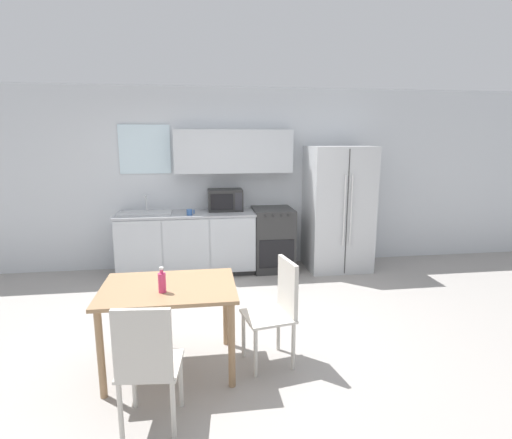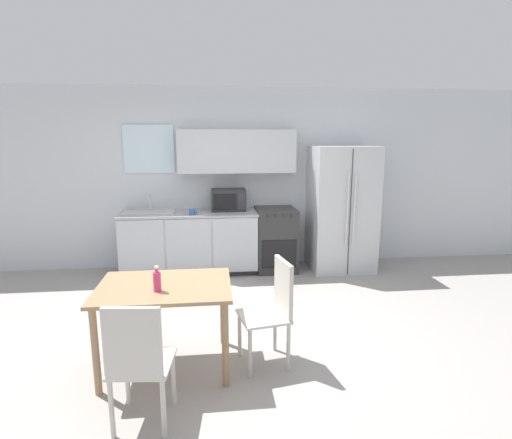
% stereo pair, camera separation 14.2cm
% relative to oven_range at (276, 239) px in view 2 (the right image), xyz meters
% --- Properties ---
extents(ground_plane, '(12.00, 12.00, 0.00)m').
position_rel_oven_range_xyz_m(ground_plane, '(-0.75, -1.91, -0.47)').
color(ground_plane, gray).
extents(wall_back, '(12.00, 0.38, 2.70)m').
position_rel_oven_range_xyz_m(wall_back, '(-0.73, 0.32, 0.95)').
color(wall_back, silver).
rests_on(wall_back, ground_plane).
extents(kitchen_counter, '(1.97, 0.67, 0.90)m').
position_rel_oven_range_xyz_m(kitchen_counter, '(-1.28, -0.00, -0.01)').
color(kitchen_counter, '#333333').
rests_on(kitchen_counter, ground_plane).
extents(oven_range, '(0.59, 0.66, 0.93)m').
position_rel_oven_range_xyz_m(oven_range, '(0.00, 0.00, 0.00)').
color(oven_range, '#2D2D2D').
rests_on(oven_range, ground_plane).
extents(refrigerator, '(0.92, 0.81, 1.85)m').
position_rel_oven_range_xyz_m(refrigerator, '(0.98, -0.06, 0.46)').
color(refrigerator, silver).
rests_on(refrigerator, ground_plane).
extents(kitchen_sink, '(0.73, 0.40, 0.25)m').
position_rel_oven_range_xyz_m(kitchen_sink, '(-1.84, 0.01, 0.45)').
color(kitchen_sink, '#B7BABC').
rests_on(kitchen_sink, kitchen_counter).
extents(microwave, '(0.50, 0.37, 0.31)m').
position_rel_oven_range_xyz_m(microwave, '(-0.70, 0.11, 0.60)').
color(microwave, '#282828').
rests_on(microwave, kitchen_counter).
extents(coffee_mug, '(0.11, 0.08, 0.08)m').
position_rel_oven_range_xyz_m(coffee_mug, '(-1.21, -0.20, 0.48)').
color(coffee_mug, '#335999').
rests_on(coffee_mug, kitchen_counter).
extents(dining_table, '(1.11, 0.80, 0.75)m').
position_rel_oven_range_xyz_m(dining_table, '(-1.35, -2.53, 0.17)').
color(dining_table, '#997551').
rests_on(dining_table, ground_plane).
extents(dining_chair_near, '(0.44, 0.44, 0.93)m').
position_rel_oven_range_xyz_m(dining_chair_near, '(-1.45, -3.31, 0.07)').
color(dining_chair_near, beige).
rests_on(dining_chair_near, ground_plane).
extents(dining_chair_side, '(0.47, 0.47, 0.93)m').
position_rel_oven_range_xyz_m(dining_chair_side, '(-0.42, -2.55, 0.07)').
color(dining_chair_side, beige).
rests_on(dining_chair_side, ground_plane).
extents(drink_bottle, '(0.06, 0.06, 0.21)m').
position_rel_oven_range_xyz_m(drink_bottle, '(-1.39, -2.66, 0.37)').
color(drink_bottle, '#DB386B').
rests_on(drink_bottle, dining_table).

